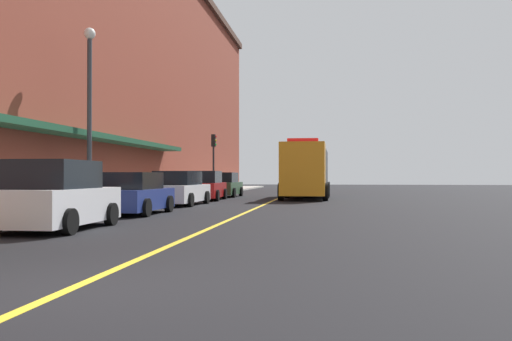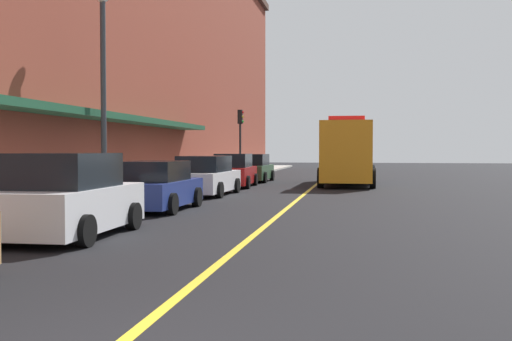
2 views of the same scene
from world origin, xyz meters
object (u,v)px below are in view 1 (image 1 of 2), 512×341
parked_car_4 (206,187)px  utility_truck (306,171)px  street_lamp_left (89,98)px  parking_meter_0 (91,185)px  parked_car_2 (133,194)px  parked_car_5 (224,185)px  parked_car_3 (179,189)px  parked_car_1 (56,197)px  traffic_light_near (214,152)px

parked_car_4 → utility_truck: size_ratio=0.50×
utility_truck → street_lamp_left: (-7.67, -14.05, 2.72)m
parking_meter_0 → parked_car_4: bearing=83.2°
parked_car_4 → utility_truck: bearing=-62.4°
parked_car_2 → parked_car_4: size_ratio=0.95×
parked_car_2 → parking_meter_0: size_ratio=3.14×
parked_car_2 → parking_meter_0: 1.53m
parked_car_2 → parked_car_5: size_ratio=0.97×
parked_car_2 → parked_car_3: bearing=0.7°
parked_car_4 → parked_car_5: size_ratio=1.02×
parked_car_2 → parked_car_3: parked_car_3 is taller
parked_car_3 → street_lamp_left: size_ratio=0.68×
parked_car_1 → parked_car_3: parked_car_1 is taller
utility_truck → traffic_light_near: bearing=-125.4°
parked_car_3 → parked_car_2: bearing=-178.3°
traffic_light_near → parked_car_3: bearing=-84.5°
parked_car_3 → parked_car_4: bearing=0.6°
parked_car_4 → parked_car_3: bearing=177.1°
parked_car_2 → parked_car_1: bearing=-179.2°
parked_car_1 → parked_car_5: bearing=-1.0°
parked_car_3 → parking_meter_0: (-1.37, -6.65, 0.29)m
traffic_light_near → utility_truck: bearing=-36.3°
parked_car_2 → traffic_light_near: size_ratio=0.97×
parked_car_4 → parking_meter_0: (-1.43, -11.97, 0.27)m
parked_car_5 → traffic_light_near: size_ratio=1.01×
parked_car_4 → utility_truck: 6.55m
parked_car_1 → street_lamp_left: bearing=17.0°
parked_car_1 → utility_truck: bearing=-16.4°
utility_truck → parking_meter_0: 16.76m
parked_car_3 → parked_car_4: parked_car_4 is taller
parked_car_5 → parking_meter_0: bearing=175.8°
parked_car_5 → utility_truck: 5.95m
parking_meter_0 → utility_truck: bearing=65.0°
parked_car_1 → parked_car_3: 11.85m
utility_truck → parked_car_5: bearing=-107.1°
parked_car_3 → street_lamp_left: street_lamp_left is taller
parked_car_3 → parking_meter_0: bearing=169.8°
utility_truck → street_lamp_left: size_ratio=1.28×
parked_car_5 → utility_truck: bearing=-107.2°
utility_truck → street_lamp_left: street_lamp_left is taller
parked_car_1 → traffic_light_near: bearing=2.1°
street_lamp_left → parking_meter_0: bearing=-62.0°
utility_truck → parking_meter_0: bearing=-24.1°
parked_car_2 → parked_car_3: size_ratio=0.88×
parked_car_3 → parked_car_5: size_ratio=1.09×
parked_car_3 → parking_meter_0: 6.80m
utility_truck → traffic_light_near: 8.81m
utility_truck → parking_meter_0: (-7.07, -15.18, -0.62)m
parked_car_1 → parked_car_2: parked_car_1 is taller
parked_car_1 → street_lamp_left: street_lamp_left is taller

